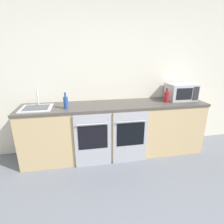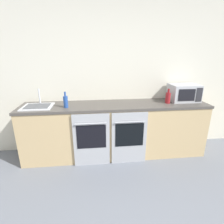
{
  "view_description": "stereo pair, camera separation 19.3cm",
  "coord_description": "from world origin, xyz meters",
  "views": [
    {
      "loc": [
        -0.56,
        -0.67,
        1.72
      ],
      "look_at": [
        -0.06,
        2.07,
        0.78
      ],
      "focal_mm": 28.0,
      "sensor_mm": 36.0,
      "label": 1
    },
    {
      "loc": [
        -0.37,
        -0.7,
        1.72
      ],
      "look_at": [
        -0.06,
        2.07,
        0.78
      ],
      "focal_mm": 28.0,
      "sensor_mm": 36.0,
      "label": 2
    }
  ],
  "objects": [
    {
      "name": "wall_back",
      "position": [
        0.0,
        2.4,
        1.3
      ],
      "size": [
        10.0,
        0.06,
        2.6
      ],
      "color": "silver",
      "rests_on": "ground_plane"
    },
    {
      "name": "counter_back",
      "position": [
        0.0,
        2.07,
        0.46
      ],
      "size": [
        3.09,
        0.63,
        0.92
      ],
      "color": "tan",
      "rests_on": "ground_plane"
    },
    {
      "name": "oven_left",
      "position": [
        -0.41,
        1.75,
        0.44
      ],
      "size": [
        0.56,
        0.06,
        0.87
      ],
      "color": "#A8AAAF",
      "rests_on": "ground_plane"
    },
    {
      "name": "oven_right",
      "position": [
        0.18,
        1.75,
        0.44
      ],
      "size": [
        0.56,
        0.06,
        0.87
      ],
      "color": "#A8AAAF",
      "rests_on": "ground_plane"
    },
    {
      "name": "microwave",
      "position": [
        1.22,
        2.15,
        1.07
      ],
      "size": [
        0.48,
        0.38,
        0.29
      ],
      "color": "#B7BABF",
      "rests_on": "counter_back"
    },
    {
      "name": "bottle_red",
      "position": [
        0.88,
        2.03,
        1.02
      ],
      "size": [
        0.08,
        0.08,
        0.24
      ],
      "color": "maroon",
      "rests_on": "counter_back"
    },
    {
      "name": "bottle_blue",
      "position": [
        -0.79,
        1.96,
        1.02
      ],
      "size": [
        0.07,
        0.07,
        0.25
      ],
      "color": "#234793",
      "rests_on": "counter_back"
    },
    {
      "name": "sink",
      "position": [
        -1.24,
        2.03,
        0.94
      ],
      "size": [
        0.45,
        0.4,
        0.26
      ],
      "color": "silver",
      "rests_on": "counter_back"
    }
  ]
}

